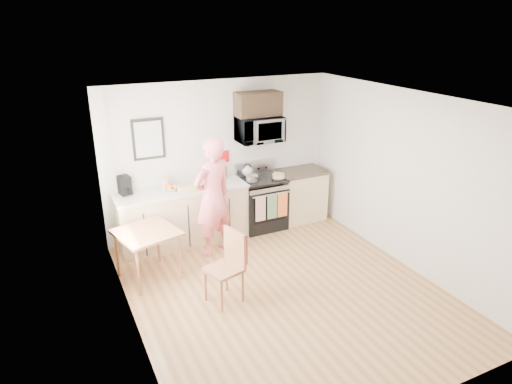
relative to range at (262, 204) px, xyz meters
name	(u,v)px	position (x,y,z in m)	size (l,w,h in m)	color
floor	(284,290)	(-0.63, -1.98, -0.44)	(4.60, 4.60, 0.00)	brown
back_wall	(220,157)	(-0.63, 0.32, 0.86)	(4.00, 0.04, 2.60)	beige
front_wall	(417,295)	(-0.63, -4.28, 0.86)	(4.00, 0.04, 2.60)	beige
left_wall	(128,233)	(-2.63, -1.98, 0.86)	(0.04, 4.60, 2.60)	beige
right_wall	(406,180)	(1.37, -1.98, 0.86)	(0.04, 4.60, 2.60)	beige
ceiling	(289,101)	(-0.63, -1.98, 2.16)	(4.00, 4.60, 0.04)	silver
window	(116,188)	(-2.59, -1.18, 1.11)	(0.06, 1.40, 1.50)	silver
cabinet_left	(183,217)	(-1.43, 0.02, 0.01)	(2.10, 0.60, 0.90)	#C9B681
countertop_left	(182,190)	(-1.43, 0.02, 0.48)	(2.14, 0.64, 0.04)	beige
cabinet_right	(300,196)	(0.80, 0.02, 0.01)	(0.84, 0.60, 0.90)	#C9B681
countertop_right	(301,171)	(0.80, 0.02, 0.48)	(0.88, 0.64, 0.04)	black
range	(262,204)	(0.00, 0.00, 0.00)	(0.76, 0.70, 1.16)	black
microwave	(259,129)	(0.00, 0.10, 1.32)	(0.76, 0.51, 0.42)	#AEADB2
upper_cabinet	(258,104)	(0.00, 0.15, 1.74)	(0.76, 0.35, 0.40)	black
wall_art	(148,139)	(-1.83, 0.30, 1.31)	(0.50, 0.04, 0.65)	black
wall_trivet	(223,157)	(-0.58, 0.31, 0.86)	(0.20, 0.02, 0.20)	#A10D0E
person	(213,197)	(-1.10, -0.53, 0.51)	(0.69, 0.45, 1.89)	#CE384C
dining_table	(147,237)	(-2.21, -0.84, 0.22)	(0.83, 0.83, 0.74)	brown
chair	(232,256)	(-1.34, -1.82, 0.19)	(0.55, 0.51, 0.98)	brown
knife_block	(222,172)	(-0.63, 0.24, 0.61)	(0.10, 0.14, 0.21)	brown
utensil_crock	(211,174)	(-0.87, 0.17, 0.64)	(0.12, 0.12, 0.35)	#A10D0E
fruit_bowl	(172,188)	(-1.58, 0.05, 0.54)	(0.29, 0.29, 0.10)	silver
milk_carton	(165,183)	(-1.67, 0.12, 0.62)	(0.09, 0.09, 0.23)	tan
coffee_maker	(125,186)	(-2.28, 0.19, 0.64)	(0.20, 0.26, 0.30)	black
bread_bag	(186,188)	(-1.37, -0.08, 0.55)	(0.27, 0.13, 0.10)	tan
cake	(279,176)	(0.25, -0.15, 0.53)	(0.25, 0.25, 0.08)	black
kettle	(247,171)	(-0.18, 0.21, 0.58)	(0.18, 0.18, 0.22)	silver
pot	(252,178)	(-0.22, -0.08, 0.54)	(0.21, 0.35, 0.10)	#AEADB2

